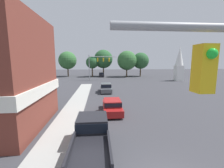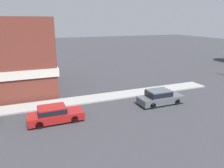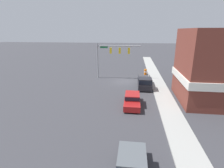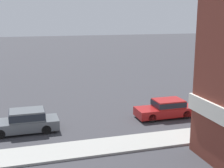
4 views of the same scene
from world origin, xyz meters
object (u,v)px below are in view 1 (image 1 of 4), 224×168
object	(u,v)px
pickup_truck_parked	(92,137)
car_distant	(101,75)
car_lead	(112,106)
car_second_ahead	(106,87)

from	to	relation	value
pickup_truck_parked	car_distant	bearing A→B (deg)	88.18
car_lead	car_distant	distance (m)	37.90
pickup_truck_parked	car_second_ahead	bearing A→B (deg)	84.52
car_distant	car_second_ahead	distance (m)	27.02
pickup_truck_parked	car_lead	bearing A→B (deg)	74.98
car_second_ahead	pickup_truck_parked	bearing A→B (deg)	-95.48
car_lead	car_second_ahead	size ratio (longest dim) A/B	0.98
car_lead	car_second_ahead	bearing A→B (deg)	90.69
car_distant	car_second_ahead	size ratio (longest dim) A/B	0.88
car_distant	pickup_truck_parked	size ratio (longest dim) A/B	0.80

